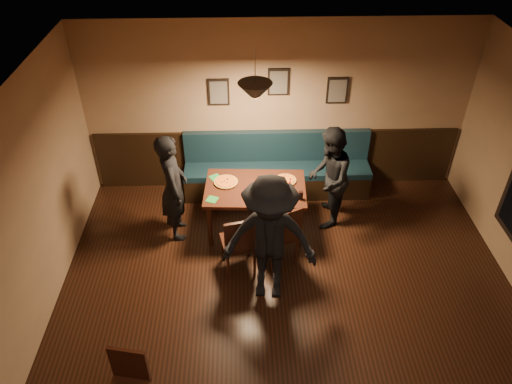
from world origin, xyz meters
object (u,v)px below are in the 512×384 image
dining_table (255,208)px  chair_near_right (278,233)px  diner_left (173,188)px  tabasco_bottle (290,184)px  diner_front (270,240)px  soda_glass (301,195)px  chair_near_left (238,241)px  diner_right (329,178)px  booth_bench (277,167)px

dining_table → chair_near_right: chair_near_right is taller
diner_left → tabasco_bottle: bearing=-97.2°
chair_near_right → tabasco_bottle: size_ratio=8.41×
diner_left → diner_front: 1.78m
dining_table → soda_glass: (0.62, -0.30, 0.45)m
chair_near_left → tabasco_bottle: 1.15m
diner_left → diner_right: size_ratio=1.04×
diner_left → diner_front: size_ratio=0.92×
chair_near_right → soda_glass: chair_near_right is taller
booth_bench → chair_near_right: 1.60m
booth_bench → chair_near_left: 1.84m
diner_left → diner_front: diner_front is taller
diner_left → tabasco_bottle: 1.65m
diner_right → soda_glass: 0.64m
soda_glass → tabasco_bottle: size_ratio=1.12×
dining_table → chair_near_left: 0.85m
booth_bench → chair_near_right: chair_near_right is taller
diner_left → tabasco_bottle: diner_left is taller
chair_near_right → diner_left: 1.62m
soda_glass → chair_near_right: bearing=-130.5°
chair_near_right → diner_front: bearing=-130.0°
diner_left → tabasco_bottle: size_ratio=13.95×
diner_left → soda_glass: (1.78, -0.25, 0.01)m
booth_bench → chair_near_left: (-0.64, -1.72, -0.02)m
booth_bench → dining_table: size_ratio=2.09×
dining_table → diner_left: bearing=-174.6°
soda_glass → diner_front: bearing=-116.6°
tabasco_bottle → diner_right: bearing=14.4°
booth_bench → diner_right: diner_right is taller
chair_near_left → diner_left: (-0.90, 0.76, 0.35)m
chair_near_left → diner_left: diner_left is taller
dining_table → tabasco_bottle: (0.49, -0.01, 0.44)m
booth_bench → chair_near_right: bearing=-93.3°
soda_glass → tabasco_bottle: soda_glass is taller
chair_near_left → diner_right: size_ratio=0.60×
chair_near_left → diner_front: diner_front is taller
chair_near_right → chair_near_left: bearing=168.0°
booth_bench → dining_table: bearing=-112.8°
booth_bench → diner_left: size_ratio=1.80×
diner_front → soda_glass: size_ratio=13.59×
diner_right → tabasco_bottle: size_ratio=13.45×
chair_near_left → soda_glass: chair_near_left is taller
chair_near_left → tabasco_bottle: (0.75, 0.80, 0.35)m
chair_near_right → diner_right: 1.18m
chair_near_right → soda_glass: (0.33, 0.38, 0.34)m
booth_bench → diner_left: bearing=-148.0°
diner_left → soda_glass: 1.80m
chair_near_right → diner_front: (-0.16, -0.59, 0.40)m
dining_table → diner_front: 1.38m
soda_glass → diner_right: bearing=44.0°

